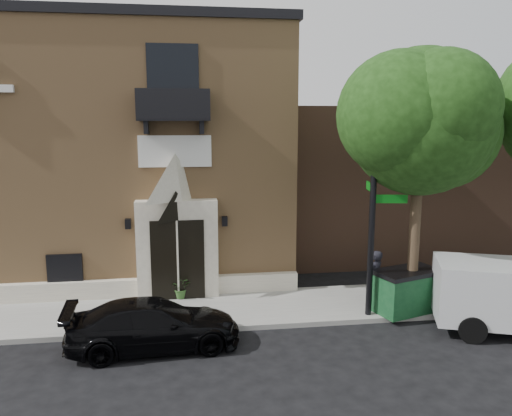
{
  "coord_description": "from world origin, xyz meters",
  "views": [
    {
      "loc": [
        -0.68,
        -13.17,
        5.86
      ],
      "look_at": [
        1.47,
        2.0,
        3.17
      ],
      "focal_mm": 35.0,
      "sensor_mm": 36.0,
      "label": 1
    }
  ],
  "objects_px": {
    "black_sedan": "(154,325)",
    "fire_hydrant": "(386,298)",
    "pedestrian_near": "(375,279)",
    "street_sign": "(373,202)",
    "dumpster": "(407,290)"
  },
  "relations": [
    {
      "from": "black_sedan",
      "to": "fire_hydrant",
      "type": "height_order",
      "value": "black_sedan"
    },
    {
      "from": "dumpster",
      "to": "pedestrian_near",
      "type": "bearing_deg",
      "value": 128.84
    },
    {
      "from": "street_sign",
      "to": "fire_hydrant",
      "type": "distance_m",
      "value": 3.03
    },
    {
      "from": "street_sign",
      "to": "pedestrian_near",
      "type": "height_order",
      "value": "street_sign"
    },
    {
      "from": "street_sign",
      "to": "dumpster",
      "type": "height_order",
      "value": "street_sign"
    },
    {
      "from": "dumpster",
      "to": "black_sedan",
      "type": "bearing_deg",
      "value": 170.68
    },
    {
      "from": "black_sedan",
      "to": "pedestrian_near",
      "type": "xyz_separation_m",
      "value": [
        6.64,
        1.71,
        0.39
      ]
    },
    {
      "from": "fire_hydrant",
      "to": "pedestrian_near",
      "type": "distance_m",
      "value": 0.7
    },
    {
      "from": "black_sedan",
      "to": "pedestrian_near",
      "type": "height_order",
      "value": "pedestrian_near"
    },
    {
      "from": "black_sedan",
      "to": "fire_hydrant",
      "type": "bearing_deg",
      "value": -84.09
    },
    {
      "from": "dumpster",
      "to": "pedestrian_near",
      "type": "distance_m",
      "value": 0.99
    },
    {
      "from": "street_sign",
      "to": "fire_hydrant",
      "type": "xyz_separation_m",
      "value": [
        0.57,
        0.12,
        -2.98
      ]
    },
    {
      "from": "street_sign",
      "to": "black_sedan",
      "type": "bearing_deg",
      "value": -159.83
    },
    {
      "from": "black_sedan",
      "to": "dumpster",
      "type": "height_order",
      "value": "dumpster"
    },
    {
      "from": "dumpster",
      "to": "pedestrian_near",
      "type": "xyz_separation_m",
      "value": [
        -0.81,
        0.52,
        0.24
      ]
    }
  ]
}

